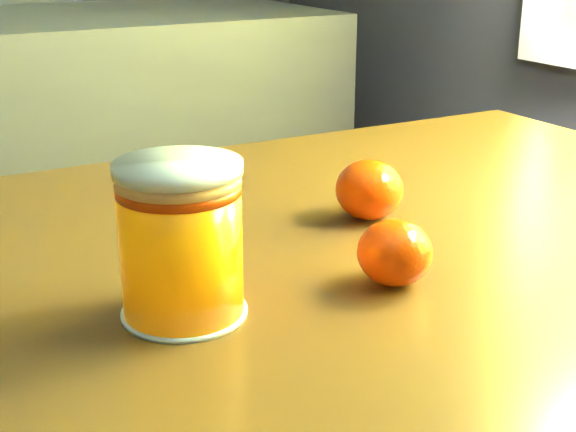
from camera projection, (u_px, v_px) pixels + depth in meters
table at (327, 357)px, 0.73m from camera, size 1.09×0.77×0.80m
juice_glass at (181, 242)px, 0.57m from camera, size 0.09×0.09×0.11m
orange_front at (395, 253)px, 0.63m from camera, size 0.07×0.07×0.05m
orange_back at (369, 190)px, 0.77m from camera, size 0.08×0.08×0.06m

